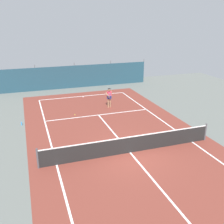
{
  "coord_description": "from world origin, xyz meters",
  "views": [
    {
      "loc": [
        -5.23,
        -12.12,
        7.18
      ],
      "look_at": [
        0.42,
        4.37,
        0.9
      ],
      "focal_mm": 42.09,
      "sensor_mm": 36.0,
      "label": 1
    }
  ],
  "objects_px": {
    "tennis_player": "(109,96)",
    "parked_car": "(74,74)",
    "tennis_net": "(130,144)",
    "water_bottle": "(22,124)",
    "tennis_ball_near_player": "(75,115)"
  },
  "relations": [
    {
      "from": "tennis_player",
      "to": "parked_car",
      "type": "distance_m",
      "value": 10.84
    },
    {
      "from": "tennis_net",
      "to": "tennis_player",
      "type": "distance_m",
      "value": 8.06
    },
    {
      "from": "tennis_net",
      "to": "water_bottle",
      "type": "bearing_deg",
      "value": 132.67
    },
    {
      "from": "parked_car",
      "to": "tennis_ball_near_player",
      "type": "bearing_deg",
      "value": 79.04
    },
    {
      "from": "tennis_net",
      "to": "water_bottle",
      "type": "xyz_separation_m",
      "value": [
        -5.73,
        6.21,
        -0.39
      ]
    },
    {
      "from": "tennis_player",
      "to": "parked_car",
      "type": "relative_size",
      "value": 0.39
    },
    {
      "from": "tennis_ball_near_player",
      "to": "water_bottle",
      "type": "distance_m",
      "value": 4.04
    },
    {
      "from": "tennis_net",
      "to": "tennis_ball_near_player",
      "type": "height_order",
      "value": "tennis_net"
    },
    {
      "from": "tennis_ball_near_player",
      "to": "parked_car",
      "type": "xyz_separation_m",
      "value": [
        2.22,
        11.74,
        0.81
      ]
    },
    {
      "from": "tennis_player",
      "to": "parked_car",
      "type": "height_order",
      "value": "parked_car"
    },
    {
      "from": "tennis_player",
      "to": "parked_car",
      "type": "xyz_separation_m",
      "value": [
        -0.93,
        10.8,
        -0.12
      ]
    },
    {
      "from": "tennis_player",
      "to": "water_bottle",
      "type": "bearing_deg",
      "value": -2.97
    },
    {
      "from": "tennis_ball_near_player",
      "to": "parked_car",
      "type": "bearing_deg",
      "value": 79.29
    },
    {
      "from": "tennis_ball_near_player",
      "to": "tennis_net",
      "type": "bearing_deg",
      "value": -75.86
    },
    {
      "from": "water_bottle",
      "to": "tennis_player",
      "type": "bearing_deg",
      "value": 13.6
    }
  ]
}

